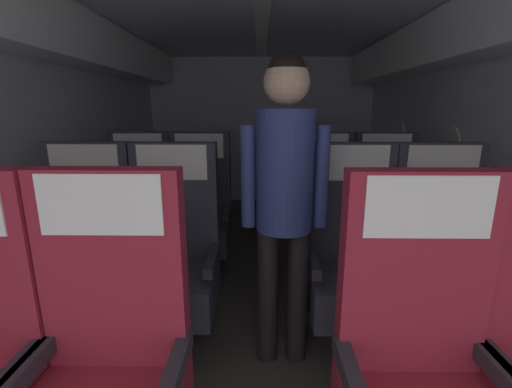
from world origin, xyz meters
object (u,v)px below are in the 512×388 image
(seat_b_left_aisle, at_px, (174,262))
(flight_attendant, at_px, (285,184))
(seat_b_left_window, at_px, (88,260))
(seat_c_right_aisle, at_px, (384,216))
(seat_b_right_aisle, at_px, (438,264))
(seat_c_right_window, at_px, (322,216))
(seat_a_left_aisle, at_px, (107,378))
(seat_c_left_aisle, at_px, (200,215))
(seat_b_right_window, at_px, (351,263))
(seat_a_right_window, at_px, (421,384))
(seat_c_left_window, at_px, (140,215))

(seat_b_left_aisle, xyz_separation_m, flight_attendant, (0.62, -0.18, 0.50))
(seat_b_left_window, height_order, seat_c_right_aisle, same)
(seat_b_right_aisle, bearing_deg, seat_c_right_aisle, 89.75)
(seat_c_right_window, bearing_deg, seat_b_left_aisle, -138.18)
(seat_c_right_window, relative_size, flight_attendant, 0.73)
(seat_b_left_window, distance_m, seat_c_right_window, 1.77)
(seat_a_left_aisle, height_order, seat_c_left_aisle, same)
(seat_b_right_window, relative_size, seat_c_right_window, 1.00)
(seat_c_left_aisle, distance_m, seat_c_right_window, 1.02)
(seat_c_right_aisle, xyz_separation_m, seat_c_right_window, (-0.51, 0.00, 0.00))
(seat_a_left_aisle, xyz_separation_m, seat_b_right_window, (1.03, 0.88, 0.00))
(seat_b_right_aisle, height_order, seat_b_right_window, same)
(seat_b_left_aisle, relative_size, seat_b_right_window, 1.00)
(seat_a_right_window, bearing_deg, seat_b_left_window, 149.14)
(seat_b_left_aisle, height_order, seat_b_right_window, same)
(seat_b_right_aisle, height_order, seat_c_right_window, same)
(seat_a_right_window, relative_size, seat_b_right_aisle, 1.00)
(seat_c_right_window, bearing_deg, seat_c_left_aisle, -179.57)
(seat_a_left_aisle, bearing_deg, seat_b_right_window, 40.75)
(seat_b_left_aisle, xyz_separation_m, seat_c_right_window, (1.02, 0.91, 0.00))
(seat_b_right_window, bearing_deg, flight_attendant, -156.25)
(seat_b_right_window, height_order, seat_c_right_window, same)
(seat_b_left_aisle, relative_size, flight_attendant, 0.73)
(seat_b_right_window, bearing_deg, seat_b_right_aisle, 0.13)
(seat_b_right_aisle, relative_size, seat_c_right_window, 1.00)
(seat_b_left_window, bearing_deg, seat_c_left_window, 89.93)
(seat_b_left_aisle, bearing_deg, seat_c_right_window, 41.82)
(seat_b_left_aisle, height_order, seat_c_left_aisle, same)
(seat_a_left_aisle, distance_m, seat_c_right_window, 2.07)
(seat_b_right_aisle, distance_m, flight_attendant, 1.05)
(seat_a_left_aisle, xyz_separation_m, seat_c_right_aisle, (1.53, 1.80, 0.00))
(seat_b_left_window, xyz_separation_m, seat_b_right_window, (1.53, -0.02, 0.00))
(seat_c_left_aisle, bearing_deg, seat_b_left_aisle, -89.81)
(seat_a_right_window, height_order, seat_b_right_window, same)
(seat_a_left_aisle, xyz_separation_m, seat_b_left_window, (-0.51, 0.90, 0.00))
(seat_a_left_aisle, height_order, seat_b_left_aisle, same)
(seat_a_right_window, distance_m, seat_c_right_aisle, 1.88)
(seat_a_right_window, bearing_deg, seat_c_left_aisle, 119.63)
(seat_b_left_aisle, height_order, flight_attendant, flight_attendant)
(seat_b_left_window, distance_m, seat_b_right_window, 1.53)
(seat_a_right_window, distance_m, flight_attendant, 0.97)
(seat_b_left_window, height_order, seat_c_left_aisle, same)
(seat_b_right_window, distance_m, flight_attendant, 0.67)
(seat_c_left_window, height_order, flight_attendant, flight_attendant)
(seat_b_right_aisle, bearing_deg, seat_b_left_window, 179.50)
(seat_a_right_window, distance_m, seat_c_left_window, 2.37)
(seat_a_left_aisle, xyz_separation_m, seat_c_left_aisle, (0.00, 1.79, 0.00))
(seat_b_left_aisle, bearing_deg, seat_b_right_aisle, -0.11)
(seat_b_right_aisle, xyz_separation_m, seat_c_left_aisle, (-1.53, 0.91, 0.00))
(seat_c_right_aisle, relative_size, seat_c_right_window, 1.00)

